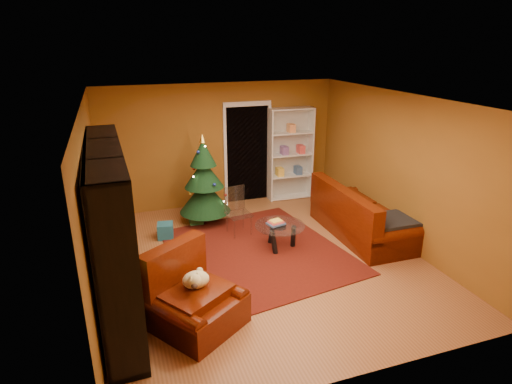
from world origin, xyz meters
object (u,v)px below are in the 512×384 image
object	(u,v)px
armchair	(197,297)
sofa	(362,211)
gift_box_teal	(165,231)
media_unit	(112,232)
white_bookshelf	(290,154)
coffee_table	(280,236)
gift_box_green	(196,217)
acrylic_chair	(239,214)
dog	(196,280)
christmas_tree	(204,180)
rug	(258,251)

from	to	relation	value
armchair	sofa	bearing A→B (deg)	-7.85
gift_box_teal	media_unit	bearing A→B (deg)	-113.61
white_bookshelf	armchair	bearing A→B (deg)	-124.87
sofa	coffee_table	world-z (taller)	sofa
gift_box_green	acrylic_chair	bearing A→B (deg)	-48.46
gift_box_green	acrylic_chair	xyz separation A→B (m)	(0.66, -0.74, 0.27)
media_unit	armchair	size ratio (longest dim) A/B	2.73
white_bookshelf	sofa	distance (m)	2.35
armchair	acrylic_chair	size ratio (longest dim) A/B	1.32
gift_box_teal	coffee_table	bearing A→B (deg)	-29.97
dog	gift_box_teal	bearing A→B (deg)	57.27
media_unit	christmas_tree	bearing A→B (deg)	53.85
gift_box_teal	dog	size ratio (longest dim) A/B	0.70
gift_box_teal	dog	distance (m)	2.67
rug	sofa	world-z (taller)	sofa
rug	christmas_tree	size ratio (longest dim) A/B	1.75
rug	acrylic_chair	bearing A→B (deg)	97.17
gift_box_teal	christmas_tree	bearing A→B (deg)	30.35
christmas_tree	armchair	size ratio (longest dim) A/B	1.67
white_bookshelf	acrylic_chair	world-z (taller)	white_bookshelf
media_unit	christmas_tree	size ratio (longest dim) A/B	1.63
white_bookshelf	acrylic_chair	distance (m)	2.31
dog	coffee_table	world-z (taller)	dog
coffee_table	acrylic_chair	size ratio (longest dim) A/B	1.07
gift_box_green	white_bookshelf	xyz separation A→B (m)	(2.31, 0.76, 0.89)
gift_box_teal	sofa	xyz separation A→B (m)	(3.44, -1.03, 0.34)
sofa	acrylic_chair	bearing A→B (deg)	71.31
rug	acrylic_chair	size ratio (longest dim) A/B	3.86
christmas_tree	gift_box_teal	world-z (taller)	christmas_tree
gift_box_teal	dog	world-z (taller)	dog
armchair	media_unit	bearing A→B (deg)	107.26
white_bookshelf	dog	world-z (taller)	white_bookshelf
christmas_tree	gift_box_teal	size ratio (longest dim) A/B	6.38
gift_box_green	dog	bearing A→B (deg)	-100.92
christmas_tree	coffee_table	distance (m)	1.93
dog	coffee_table	size ratio (longest dim) A/B	0.47
rug	media_unit	distance (m)	2.68
rug	gift_box_teal	distance (m)	1.77
rug	armchair	world-z (taller)	armchair
gift_box_green	rug	bearing A→B (deg)	-63.49
media_unit	coffee_table	xyz separation A→B (m)	(2.68, 0.92, -0.89)
rug	sofa	xyz separation A→B (m)	(2.03, 0.04, 0.47)
gift_box_green	coffee_table	bearing A→B (deg)	-52.18
coffee_table	acrylic_chair	world-z (taller)	acrylic_chair
white_bookshelf	sofa	xyz separation A→B (m)	(0.47, -2.24, -0.54)
white_bookshelf	armchair	size ratio (longest dim) A/B	1.97
rug	dog	distance (m)	2.15
media_unit	gift_box_teal	bearing A→B (deg)	65.04
sofa	gift_box_teal	bearing A→B (deg)	73.75
rug	gift_box_teal	size ratio (longest dim) A/B	11.13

